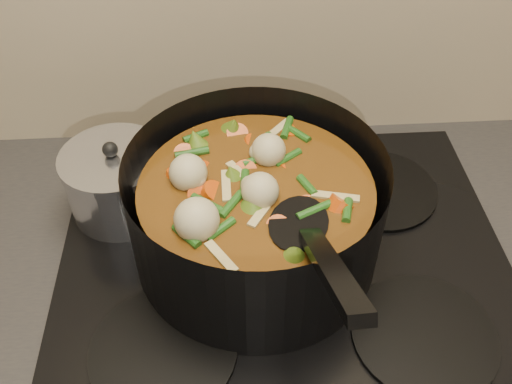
{
  "coord_description": "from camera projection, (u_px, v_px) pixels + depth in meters",
  "views": [
    {
      "loc": [
        -0.07,
        1.43,
        1.55
      ],
      "look_at": [
        -0.04,
        1.95,
        1.05
      ],
      "focal_mm": 40.0,
      "sensor_mm": 36.0,
      "label": 1
    }
  ],
  "objects": [
    {
      "name": "stovetop",
      "position": [
        284.0,
        264.0,
        0.8
      ],
      "size": [
        0.62,
        0.54,
        0.03
      ],
      "color": "black",
      "rests_on": "counter"
    },
    {
      "name": "saucepan",
      "position": [
        118.0,
        182.0,
        0.83
      ],
      "size": [
        0.15,
        0.15,
        0.12
      ],
      "rotation": [
        0.0,
        0.0,
        -0.14
      ],
      "color": "silver",
      "rests_on": "stovetop"
    },
    {
      "name": "stockpot",
      "position": [
        256.0,
        214.0,
        0.75
      ],
      "size": [
        0.37,
        0.46,
        0.24
      ],
      "rotation": [
        0.0,
        0.0,
        -0.14
      ],
      "color": "black",
      "rests_on": "stovetop"
    }
  ]
}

